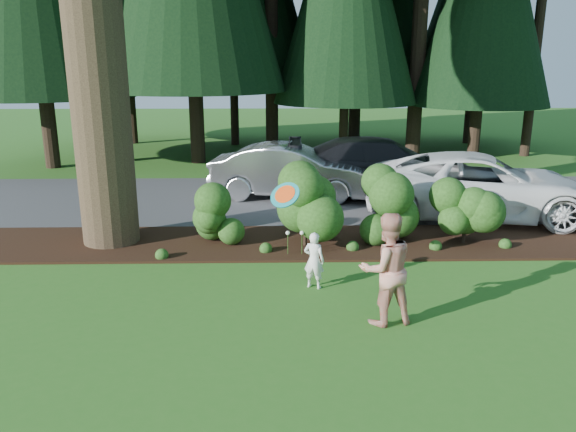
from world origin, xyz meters
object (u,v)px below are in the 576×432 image
(adult, at_px, (386,269))
(frisbee, at_px, (285,195))
(car_dark_suv, at_px, (382,165))
(child, at_px, (314,260))
(car_silver_wagon, at_px, (292,171))
(car_white_suv, at_px, (481,186))

(adult, relative_size, frisbee, 2.83)
(adult, height_order, frisbee, frisbee)
(car_dark_suv, xyz_separation_m, child, (-2.62, -7.63, -0.34))
(child, bearing_deg, car_dark_suv, -85.88)
(car_silver_wagon, bearing_deg, child, -168.99)
(child, height_order, adult, adult)
(car_silver_wagon, height_order, child, car_silver_wagon)
(car_silver_wagon, bearing_deg, frisbee, -173.37)
(car_white_suv, height_order, car_dark_suv, car_dark_suv)
(frisbee, bearing_deg, child, -12.68)
(adult, xyz_separation_m, frisbee, (-1.55, 1.56, 0.82))
(car_silver_wagon, xyz_separation_m, car_dark_suv, (2.83, 0.71, 0.05))
(frisbee, bearing_deg, car_silver_wagon, 87.35)
(car_white_suv, xyz_separation_m, adult, (-3.65, -6.08, 0.04))
(car_silver_wagon, xyz_separation_m, frisbee, (-0.32, -6.81, 0.90))
(car_white_suv, xyz_separation_m, frisbee, (-5.20, -4.52, 0.86))
(car_silver_wagon, relative_size, car_dark_suv, 0.83)
(child, bearing_deg, car_silver_wagon, -65.20)
(car_white_suv, bearing_deg, adult, 160.85)
(car_white_suv, relative_size, child, 5.66)
(car_silver_wagon, relative_size, frisbee, 7.54)
(child, distance_m, adult, 1.81)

